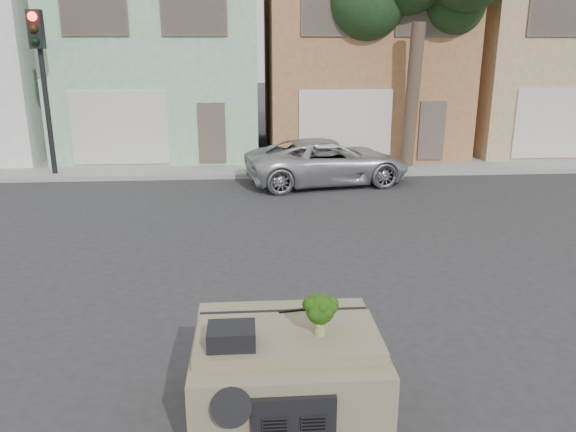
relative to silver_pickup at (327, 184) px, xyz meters
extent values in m
plane|color=#303033|center=(-2.04, -8.17, 0.00)|extent=(120.00, 120.00, 0.00)
cube|color=gray|center=(-2.04, 2.33, 0.07)|extent=(40.00, 3.00, 0.15)
cube|color=#94CEA1|center=(-5.54, 6.33, 3.77)|extent=(7.20, 8.20, 7.55)
cube|color=#A56F46|center=(1.96, 6.33, 3.77)|extent=(7.20, 8.20, 7.55)
cube|color=tan|center=(9.46, 6.33, 3.77)|extent=(7.20, 8.20, 7.55)
imported|color=#B3B3B9|center=(0.00, 0.00, 0.00)|extent=(5.24, 3.09, 1.37)
cube|color=black|center=(-8.54, 1.33, 2.55)|extent=(0.40, 0.40, 5.10)
cube|color=#1B3518|center=(2.96, 1.63, 4.25)|extent=(4.40, 4.00, 8.50)
cube|color=#7D7054|center=(-2.04, -11.17, 0.56)|extent=(2.00, 1.80, 1.12)
cube|color=black|center=(-2.62, -11.52, 1.22)|extent=(0.48, 0.38, 0.20)
cube|color=black|center=(-1.76, -10.79, 1.13)|extent=(0.69, 0.15, 0.02)
cube|color=#19380A|center=(-1.71, -11.37, 1.34)|extent=(0.45, 0.45, 0.44)
camera|label=1|loc=(-2.43, -16.56, 3.98)|focal=35.00mm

